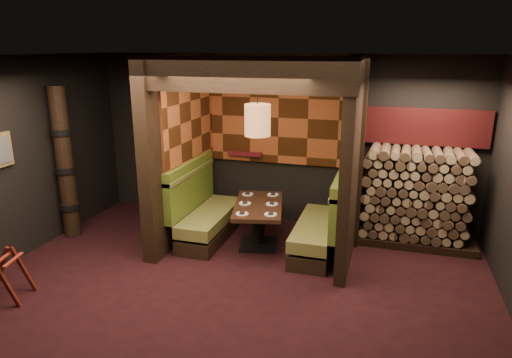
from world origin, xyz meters
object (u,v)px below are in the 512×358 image
(booth_bench_left, at_px, (204,213))
(pendant_lamp, at_px, (258,120))
(luggage_rack, at_px, (4,275))
(firewood_stack, at_px, (420,198))
(booth_bench_right, at_px, (323,226))
(dining_table, at_px, (258,219))
(totem_column, at_px, (65,165))

(booth_bench_left, relative_size, pendant_lamp, 1.43)
(luggage_rack, relative_size, firewood_stack, 0.38)
(booth_bench_right, distance_m, firewood_stack, 1.56)
(booth_bench_right, bearing_deg, dining_table, -174.97)
(luggage_rack, height_order, firewood_stack, firewood_stack)
(pendant_lamp, xyz_separation_m, luggage_rack, (-2.52, -2.28, -1.64))
(pendant_lamp, height_order, totem_column, pendant_lamp)
(totem_column, bearing_deg, pendant_lamp, 7.84)
(booth_bench_left, bearing_deg, pendant_lamp, -8.39)
(totem_column, xyz_separation_m, firewood_stack, (5.33, 1.25, -0.44))
(pendant_lamp, relative_size, totem_column, 0.47)
(booth_bench_left, bearing_deg, booth_bench_right, 0.00)
(dining_table, relative_size, luggage_rack, 2.12)
(pendant_lamp, height_order, firewood_stack, pendant_lamp)
(booth_bench_left, relative_size, dining_table, 1.14)
(booth_bench_left, distance_m, luggage_rack, 2.90)
(totem_column, bearing_deg, firewood_stack, 13.19)
(dining_table, distance_m, totem_column, 3.13)
(booth_bench_left, xyz_separation_m, pendant_lamp, (0.92, -0.14, 1.56))
(booth_bench_left, height_order, dining_table, booth_bench_left)
(luggage_rack, bearing_deg, dining_table, 42.81)
(luggage_rack, relative_size, totem_column, 0.28)
(pendant_lamp, bearing_deg, luggage_rack, -137.81)
(dining_table, xyz_separation_m, totem_column, (-3.01, -0.46, 0.74))
(totem_column, bearing_deg, luggage_rack, -75.32)
(booth_bench_left, xyz_separation_m, dining_table, (0.92, -0.09, 0.05))
(booth_bench_right, bearing_deg, totem_column, -172.14)
(booth_bench_right, bearing_deg, pendant_lamp, -172.06)
(pendant_lamp, distance_m, firewood_stack, 2.75)
(pendant_lamp, xyz_separation_m, firewood_stack, (2.33, 0.84, -1.21))
(booth_bench_right, xyz_separation_m, pendant_lamp, (-0.97, -0.14, 1.56))
(dining_table, bearing_deg, firewood_stack, 18.66)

